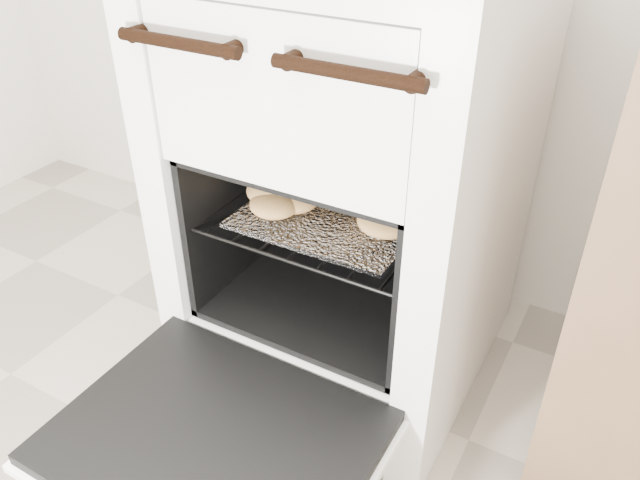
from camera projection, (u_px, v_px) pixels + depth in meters
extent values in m
cube|color=white|center=(358.00, 179.00, 1.30)|extent=(0.60, 0.64, 0.93)
cylinder|color=black|center=(177.00, 43.00, 0.92)|extent=(0.22, 0.02, 0.02)
cylinder|color=black|center=(346.00, 73.00, 0.80)|extent=(0.22, 0.02, 0.02)
cube|color=black|center=(214.00, 437.00, 1.05)|extent=(0.52, 0.40, 0.02)
cube|color=white|center=(215.00, 444.00, 1.06)|extent=(0.54, 0.42, 0.02)
cylinder|color=black|center=(251.00, 186.00, 1.35)|extent=(0.01, 0.42, 0.01)
cylinder|color=black|center=(441.00, 240.00, 1.17)|extent=(0.01, 0.42, 0.01)
cylinder|color=black|center=(287.00, 261.00, 1.11)|extent=(0.43, 0.01, 0.01)
cylinder|color=black|center=(382.00, 172.00, 1.41)|extent=(0.43, 0.01, 0.01)
cylinder|color=black|center=(265.00, 190.00, 1.33)|extent=(0.01, 0.40, 0.01)
cylinder|color=black|center=(289.00, 197.00, 1.31)|extent=(0.01, 0.40, 0.01)
cylinder|color=black|center=(314.00, 204.00, 1.28)|extent=(0.01, 0.40, 0.01)
cylinder|color=black|center=(340.00, 211.00, 1.26)|extent=(0.01, 0.40, 0.01)
cylinder|color=black|center=(367.00, 219.00, 1.23)|extent=(0.01, 0.40, 0.01)
cylinder|color=black|center=(395.00, 227.00, 1.21)|extent=(0.01, 0.40, 0.01)
cylinder|color=black|center=(424.00, 235.00, 1.18)|extent=(0.01, 0.40, 0.01)
cube|color=white|center=(335.00, 213.00, 1.24)|extent=(0.34, 0.30, 0.01)
ellipsoid|color=#E3A65A|center=(387.00, 221.00, 1.16)|extent=(0.14, 0.14, 0.05)
ellipsoid|color=#E3A65A|center=(275.00, 204.00, 1.22)|extent=(0.11, 0.11, 0.04)
ellipsoid|color=#E3A65A|center=(362.00, 192.00, 1.26)|extent=(0.11, 0.11, 0.05)
ellipsoid|color=#E3A65A|center=(294.00, 199.00, 1.24)|extent=(0.14, 0.14, 0.04)
ellipsoid|color=#E3A65A|center=(274.00, 190.00, 1.26)|extent=(0.15, 0.15, 0.06)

